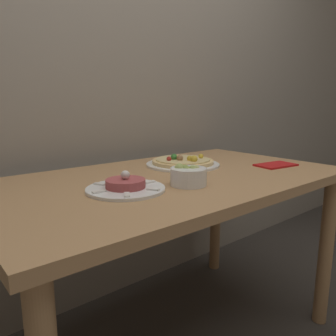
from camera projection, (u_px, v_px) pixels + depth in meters
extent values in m
cube|color=gray|center=(101.00, 36.00, 1.51)|extent=(8.00, 0.05, 2.60)
cube|color=#AD7F51|center=(173.00, 180.00, 1.24)|extent=(1.36, 0.78, 0.03)
cylinder|color=#AD7F51|center=(326.00, 252.00, 1.46)|extent=(0.06, 0.06, 0.69)
cylinder|color=#AD7F51|center=(216.00, 214.00, 1.95)|extent=(0.06, 0.06, 0.69)
cylinder|color=white|center=(183.00, 164.00, 1.44)|extent=(0.32, 0.32, 0.01)
cylinder|color=#E5C17F|center=(183.00, 162.00, 1.44)|extent=(0.27, 0.27, 0.01)
cylinder|color=#E0C684|center=(183.00, 159.00, 1.43)|extent=(0.24, 0.24, 0.01)
sphere|color=#387F33|center=(174.00, 157.00, 1.42)|extent=(0.03, 0.03, 0.03)
sphere|color=gold|center=(194.00, 159.00, 1.37)|extent=(0.03, 0.03, 0.03)
sphere|color=gold|center=(201.00, 156.00, 1.46)|extent=(0.02, 0.02, 0.02)
sphere|color=gold|center=(178.00, 158.00, 1.43)|extent=(0.02, 0.02, 0.02)
sphere|color=#997047|center=(180.00, 158.00, 1.40)|extent=(0.03, 0.03, 0.03)
sphere|color=#B22D23|center=(169.00, 159.00, 1.39)|extent=(0.02, 0.02, 0.02)
sphere|color=#997047|center=(193.00, 160.00, 1.38)|extent=(0.02, 0.02, 0.02)
sphere|color=gold|center=(190.00, 158.00, 1.40)|extent=(0.03, 0.03, 0.03)
cylinder|color=white|center=(126.00, 189.00, 1.03)|extent=(0.25, 0.25, 0.01)
cylinder|color=#A84747|center=(126.00, 183.00, 1.03)|extent=(0.13, 0.13, 0.03)
sphere|color=silver|center=(125.00, 175.00, 1.02)|extent=(0.03, 0.03, 0.03)
cube|color=white|center=(150.00, 182.00, 1.09)|extent=(0.04, 0.02, 0.01)
cube|color=white|center=(124.00, 180.00, 1.12)|extent=(0.03, 0.04, 0.01)
cube|color=white|center=(100.00, 184.00, 1.06)|extent=(0.03, 0.04, 0.01)
cube|color=white|center=(99.00, 192.00, 0.97)|extent=(0.04, 0.02, 0.01)
cube|color=white|center=(127.00, 195.00, 0.94)|extent=(0.03, 0.04, 0.01)
cube|color=white|center=(153.00, 189.00, 1.00)|extent=(0.03, 0.04, 0.01)
cylinder|color=white|center=(188.00, 177.00, 1.09)|extent=(0.12, 0.12, 0.06)
sphere|color=#A3B25B|center=(179.00, 169.00, 1.10)|extent=(0.03, 0.03, 0.03)
sphere|color=#8EA34C|center=(187.00, 169.00, 1.09)|extent=(0.02, 0.02, 0.02)
sphere|color=#A3B25B|center=(192.00, 169.00, 1.09)|extent=(0.03, 0.03, 0.03)
sphere|color=#8EA34C|center=(185.00, 169.00, 1.10)|extent=(0.03, 0.03, 0.03)
sphere|color=#B7BC70|center=(196.00, 169.00, 1.10)|extent=(0.03, 0.03, 0.03)
cube|color=red|center=(276.00, 165.00, 1.43)|extent=(0.19, 0.13, 0.01)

